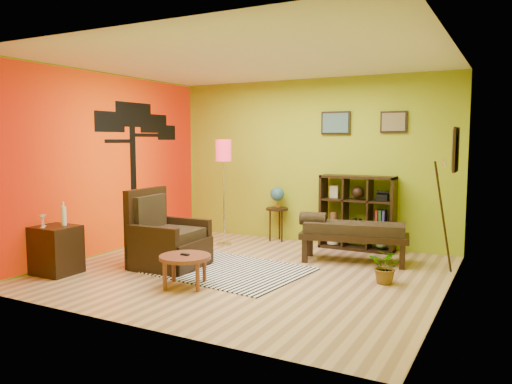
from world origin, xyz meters
The scene contains 11 objects.
ground centered at (0.00, 0.00, 0.00)m, with size 5.00×5.00×0.00m, color tan.
room_shell centered at (-0.09, 0.01, 1.80)m, with size 5.04×4.54×2.82m.
zebra_rug centered at (-0.33, -0.07, 0.01)m, with size 2.15×1.55×0.01m, color white.
coffee_table centered at (-0.34, -0.95, 0.33)m, with size 0.62×0.62×0.40m.
armchair centered at (-1.15, -0.29, 0.33)m, with size 0.93×0.94×1.09m.
side_cabinet centered at (-2.20, -1.27, 0.32)m, with size 0.54×0.49×0.95m.
floor_lamp centered at (-1.17, 1.30, 1.44)m, with size 0.27×0.27×1.78m.
globe_table centered at (-0.54, 2.05, 0.72)m, with size 0.39×0.39×0.95m.
cube_shelf centered at (0.91, 2.03, 0.60)m, with size 1.20×0.35×1.20m.
bench centered at (1.07, 1.16, 0.45)m, with size 1.61×0.84×0.71m.
potted_plant centered at (1.79, 0.30, 0.17)m, with size 0.39×0.44×0.34m, color #26661E.
Camera 1 is at (3.17, -5.77, 1.77)m, focal length 35.00 mm.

